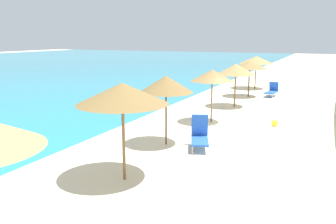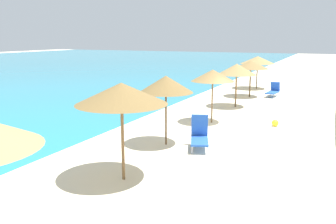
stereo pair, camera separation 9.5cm
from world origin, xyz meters
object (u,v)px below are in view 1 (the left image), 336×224
beach_umbrella_5 (236,69)px  lounge_chair_1 (272,91)px  beach_umbrella_3 (166,84)px  beach_umbrella_6 (250,65)px  beach_umbrella_4 (212,75)px  lounge_chair_0 (200,135)px  beach_umbrella_2 (122,94)px  beach_ball (275,123)px  beach_umbrella_7 (256,60)px

beach_umbrella_5 → lounge_chair_1: bearing=-16.3°
beach_umbrella_3 → beach_umbrella_6: size_ratio=1.07×
beach_umbrella_3 → beach_umbrella_5: size_ratio=1.05×
beach_umbrella_4 → lounge_chair_0: bearing=-168.0°
beach_umbrella_3 → lounge_chair_1: size_ratio=1.69×
beach_umbrella_5 → lounge_chair_0: beach_umbrella_5 is taller
beach_umbrella_2 → beach_ball: 9.18m
beach_umbrella_4 → lounge_chair_1: size_ratio=1.63×
beach_umbrella_6 → lounge_chair_0: (-12.49, -0.90, -1.71)m
lounge_chair_1 → beach_umbrella_7: bearing=-55.8°
beach_umbrella_2 → beach_umbrella_4: size_ratio=1.10×
beach_umbrella_7 → lounge_chair_0: beach_umbrella_7 is taller
beach_umbrella_5 → lounge_chair_0: (-8.46, -0.84, -1.72)m
beach_umbrella_7 → lounge_chair_0: (-16.62, -1.26, -1.78)m
beach_umbrella_2 → beach_umbrella_6: beach_umbrella_2 is taller
beach_umbrella_2 → beach_umbrella_7: beach_umbrella_2 is taller
lounge_chair_0 → beach_ball: (4.61, -2.03, -0.34)m
beach_umbrella_3 → beach_umbrella_7: bearing=-0.2°
beach_umbrella_3 → beach_umbrella_6: (12.59, -0.43, -0.13)m
beach_ball → beach_umbrella_7: bearing=15.4°
beach_umbrella_4 → beach_umbrella_7: beach_umbrella_7 is taller
beach_umbrella_4 → beach_ball: bearing=-79.4°
beach_umbrella_2 → lounge_chair_1: (16.99, -1.53, -2.12)m
beach_umbrella_2 → beach_umbrella_7: 20.36m
beach_umbrella_2 → beach_umbrella_7: size_ratio=1.05×
beach_umbrella_2 → beach_ball: beach_umbrella_2 is taller
lounge_chair_1 → beach_umbrella_4: bearing=86.9°
lounge_chair_0 → beach_umbrella_5: bearing=-105.0°
beach_umbrella_7 → lounge_chair_0: size_ratio=1.86×
beach_umbrella_5 → beach_umbrella_3: bearing=176.8°
beach_umbrella_3 → beach_umbrella_5: (8.56, -0.49, -0.12)m
beach_umbrella_4 → beach_umbrella_5: size_ratio=1.01×
beach_umbrella_2 → lounge_chair_0: beach_umbrella_2 is taller
beach_umbrella_3 → beach_umbrella_4: beach_umbrella_3 is taller
beach_umbrella_4 → beach_ball: (0.54, -2.90, -2.12)m
beach_umbrella_5 → beach_umbrella_6: size_ratio=1.02×
beach_umbrella_6 → lounge_chair_0: 12.63m
beach_umbrella_5 → beach_umbrella_7: 8.17m
beach_umbrella_3 → beach_umbrella_7: 16.73m
beach_umbrella_4 → beach_umbrella_5: 4.39m
beach_umbrella_6 → beach_ball: beach_umbrella_6 is taller
beach_umbrella_3 → beach_umbrella_6: 12.60m
beach_umbrella_7 → beach_umbrella_6: bearing=-174.9°
lounge_chair_0 → beach_umbrella_6: bearing=-106.6°
beach_umbrella_6 → lounge_chair_0: bearing=-175.9°
lounge_chair_0 → lounge_chair_1: (13.26, -0.56, -0.10)m
beach_umbrella_3 → beach_umbrella_4: 4.20m
beach_umbrella_3 → beach_umbrella_4: size_ratio=1.04×
beach_umbrella_3 → lounge_chair_1: beach_umbrella_3 is taller
beach_umbrella_3 → beach_umbrella_6: beach_umbrella_3 is taller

